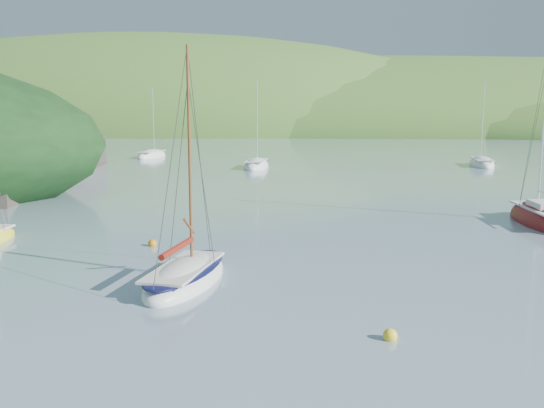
# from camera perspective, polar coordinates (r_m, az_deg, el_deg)

# --- Properties ---
(ground) EXTENTS (700.00, 700.00, 0.00)m
(ground) POSITION_cam_1_polar(r_m,az_deg,el_deg) (21.21, 2.54, -9.82)
(ground) COLOR #72949D
(ground) RESTS_ON ground
(shoreline_hills) EXTENTS (690.00, 135.00, 56.00)m
(shoreline_hills) POSITION_cam_1_polar(r_m,az_deg,el_deg) (192.89, 2.80, 7.03)
(shoreline_hills) COLOR #396426
(shoreline_hills) RESTS_ON ground
(daysailer_white) EXTENTS (3.09, 6.69, 9.94)m
(daysailer_white) POSITION_cam_1_polar(r_m,az_deg,el_deg) (24.36, -8.16, -6.84)
(daysailer_white) COLOR white
(daysailer_white) RESTS_ON ground
(sloop_red) EXTENTS (3.31, 8.11, 11.73)m
(sloop_red) POSITION_cam_1_polar(r_m,az_deg,el_deg) (39.45, 24.18, -1.43)
(sloop_red) COLOR maroon
(sloop_red) RESTS_ON ground
(distant_sloop_a) EXTENTS (2.74, 7.58, 10.78)m
(distant_sloop_a) POSITION_cam_1_polar(r_m,az_deg,el_deg) (69.58, -1.50, 3.56)
(distant_sloop_a) COLOR white
(distant_sloop_a) RESTS_ON ground
(distant_sloop_b) EXTENTS (3.16, 7.69, 10.74)m
(distant_sloop_b) POSITION_cam_1_polar(r_m,az_deg,el_deg) (76.00, 19.12, 3.53)
(distant_sloop_b) COLOR white
(distant_sloop_b) RESTS_ON ground
(distant_sloop_c) EXTENTS (3.56, 7.56, 10.38)m
(distant_sloop_c) POSITION_cam_1_polar(r_m,az_deg,el_deg) (85.90, -11.26, 4.44)
(distant_sloop_c) COLOR white
(distant_sloop_c) RESTS_ON ground
(mooring_buoys) EXTENTS (22.19, 14.43, 0.47)m
(mooring_buoys) POSITION_cam_1_polar(r_m,az_deg,el_deg) (27.19, 10.84, -5.45)
(mooring_buoys) COLOR yellow
(mooring_buoys) RESTS_ON ground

